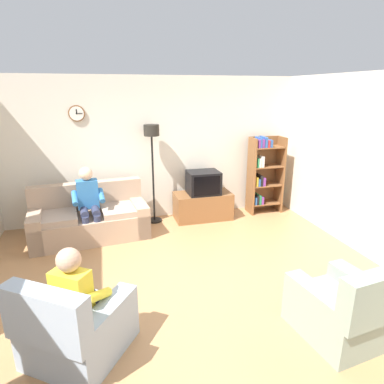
{
  "coord_description": "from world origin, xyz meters",
  "views": [
    {
      "loc": [
        -0.94,
        -3.61,
        2.44
      ],
      "look_at": [
        0.23,
        0.74,
        1.05
      ],
      "focal_mm": 30.9,
      "sensor_mm": 36.0,
      "label": 1
    }
  ],
  "objects_px": {
    "couch": "(90,220)",
    "armchair_near_bookshelf": "(343,310)",
    "tv": "(203,183)",
    "person_on_couch": "(89,200)",
    "armchair_near_window": "(77,328)",
    "tv_stand": "(203,206)",
    "bookshelf": "(263,173)",
    "floor_lamp": "(152,147)",
    "person_in_left_armchair": "(79,294)"
  },
  "relations": [
    {
      "from": "bookshelf",
      "to": "armchair_near_bookshelf",
      "type": "height_order",
      "value": "bookshelf"
    },
    {
      "from": "tv_stand",
      "to": "person_in_left_armchair",
      "type": "relative_size",
      "value": 0.98
    },
    {
      "from": "person_on_couch",
      "to": "person_in_left_armchair",
      "type": "distance_m",
      "value": 2.56
    },
    {
      "from": "bookshelf",
      "to": "floor_lamp",
      "type": "distance_m",
      "value": 2.33
    },
    {
      "from": "bookshelf",
      "to": "person_in_left_armchair",
      "type": "xyz_separation_m",
      "value": [
        -3.41,
        -3.07,
        -0.22
      ]
    },
    {
      "from": "floor_lamp",
      "to": "person_on_couch",
      "type": "distance_m",
      "value": 1.48
    },
    {
      "from": "tv",
      "to": "person_on_couch",
      "type": "height_order",
      "value": "person_on_couch"
    },
    {
      "from": "tv",
      "to": "floor_lamp",
      "type": "bearing_deg",
      "value": 172.57
    },
    {
      "from": "tv",
      "to": "armchair_near_bookshelf",
      "type": "xyz_separation_m",
      "value": [
        0.45,
        -3.47,
        -0.45
      ]
    },
    {
      "from": "bookshelf",
      "to": "armchair_near_bookshelf",
      "type": "distance_m",
      "value": 3.71
    },
    {
      "from": "couch",
      "to": "floor_lamp",
      "type": "distance_m",
      "value": 1.69
    },
    {
      "from": "couch",
      "to": "person_in_left_armchair",
      "type": "bearing_deg",
      "value": -89.97
    },
    {
      "from": "floor_lamp",
      "to": "tv_stand",
      "type": "bearing_deg",
      "value": -5.97
    },
    {
      "from": "tv_stand",
      "to": "floor_lamp",
      "type": "bearing_deg",
      "value": 174.03
    },
    {
      "from": "person_in_left_armchair",
      "to": "tv",
      "type": "bearing_deg",
      "value": 54.6
    },
    {
      "from": "floor_lamp",
      "to": "bookshelf",
      "type": "bearing_deg",
      "value": -0.69
    },
    {
      "from": "armchair_near_bookshelf",
      "to": "person_in_left_armchair",
      "type": "height_order",
      "value": "person_in_left_armchair"
    },
    {
      "from": "armchair_near_window",
      "to": "person_on_couch",
      "type": "xyz_separation_m",
      "value": [
        0.07,
        2.63,
        0.41
      ]
    },
    {
      "from": "couch",
      "to": "person_on_couch",
      "type": "distance_m",
      "value": 0.4
    },
    {
      "from": "bookshelf",
      "to": "person_on_couch",
      "type": "bearing_deg",
      "value": -171.4
    },
    {
      "from": "couch",
      "to": "tv_stand",
      "type": "relative_size",
      "value": 1.8
    },
    {
      "from": "tv",
      "to": "person_in_left_armchair",
      "type": "bearing_deg",
      "value": -125.4
    },
    {
      "from": "couch",
      "to": "person_in_left_armchair",
      "type": "height_order",
      "value": "person_in_left_armchair"
    },
    {
      "from": "bookshelf",
      "to": "floor_lamp",
      "type": "bearing_deg",
      "value": 179.31
    },
    {
      "from": "armchair_near_window",
      "to": "person_on_couch",
      "type": "distance_m",
      "value": 2.66
    },
    {
      "from": "bookshelf",
      "to": "armchair_near_window",
      "type": "bearing_deg",
      "value": -137.74
    },
    {
      "from": "couch",
      "to": "tv_stand",
      "type": "distance_m",
      "value": 2.14
    },
    {
      "from": "floor_lamp",
      "to": "person_in_left_armchair",
      "type": "height_order",
      "value": "floor_lamp"
    },
    {
      "from": "bookshelf",
      "to": "person_on_couch",
      "type": "distance_m",
      "value": 3.44
    },
    {
      "from": "tv",
      "to": "floor_lamp",
      "type": "relative_size",
      "value": 0.32
    },
    {
      "from": "bookshelf",
      "to": "armchair_near_window",
      "type": "height_order",
      "value": "bookshelf"
    },
    {
      "from": "person_on_couch",
      "to": "person_in_left_armchair",
      "type": "bearing_deg",
      "value": -90.32
    },
    {
      "from": "bookshelf",
      "to": "person_on_couch",
      "type": "relative_size",
      "value": 1.27
    },
    {
      "from": "armchair_near_bookshelf",
      "to": "person_on_couch",
      "type": "xyz_separation_m",
      "value": [
        -2.55,
        3.05,
        0.41
      ]
    },
    {
      "from": "couch",
      "to": "armchair_near_window",
      "type": "xyz_separation_m",
      "value": [
        -0.05,
        -2.74,
        -0.02
      ]
    },
    {
      "from": "armchair_near_window",
      "to": "armchair_near_bookshelf",
      "type": "height_order",
      "value": "same"
    },
    {
      "from": "armchair_near_window",
      "to": "tv_stand",
      "type": "bearing_deg",
      "value": 54.82
    },
    {
      "from": "couch",
      "to": "bookshelf",
      "type": "distance_m",
      "value": 3.47
    },
    {
      "from": "armchair_near_window",
      "to": "couch",
      "type": "bearing_deg",
      "value": 88.96
    },
    {
      "from": "tv",
      "to": "couch",
      "type": "bearing_deg",
      "value": -171.73
    },
    {
      "from": "couch",
      "to": "armchair_near_bookshelf",
      "type": "distance_m",
      "value": 4.07
    },
    {
      "from": "floor_lamp",
      "to": "person_in_left_armchair",
      "type": "distance_m",
      "value": 3.42
    },
    {
      "from": "bookshelf",
      "to": "person_in_left_armchair",
      "type": "height_order",
      "value": "bookshelf"
    },
    {
      "from": "tv",
      "to": "bookshelf",
      "type": "height_order",
      "value": "bookshelf"
    },
    {
      "from": "tv_stand",
      "to": "armchair_near_bookshelf",
      "type": "xyz_separation_m",
      "value": [
        0.45,
        -3.5,
        0.03
      ]
    },
    {
      "from": "armchair_near_bookshelf",
      "to": "tv_stand",
      "type": "bearing_deg",
      "value": 97.28
    },
    {
      "from": "couch",
      "to": "armchair_near_bookshelf",
      "type": "height_order",
      "value": "same"
    },
    {
      "from": "tv",
      "to": "person_on_couch",
      "type": "distance_m",
      "value": 2.14
    },
    {
      "from": "person_in_left_armchair",
      "to": "tv_stand",
      "type": "bearing_deg",
      "value": 54.82
    },
    {
      "from": "tv_stand",
      "to": "armchair_near_window",
      "type": "xyz_separation_m",
      "value": [
        -2.17,
        -3.07,
        0.03
      ]
    }
  ]
}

